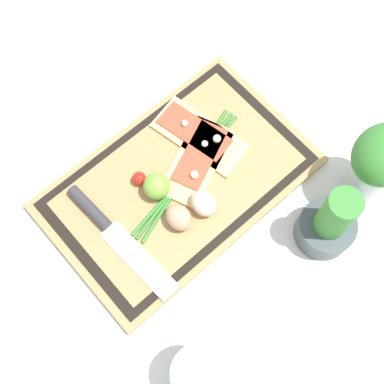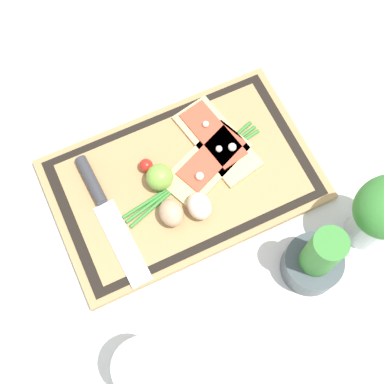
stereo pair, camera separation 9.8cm
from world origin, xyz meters
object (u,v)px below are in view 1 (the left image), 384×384
knife (104,223)px  pizza_slice_near (199,135)px  egg_brown (179,217)px  pizza_slice_far (197,160)px  herb_glass (380,161)px  herb_pot (329,224)px  lime (157,186)px  cherry_tomato_red (139,178)px  sauce_jar (199,375)px  egg_pink (202,205)px

knife → pizza_slice_near: bearing=-175.6°
egg_brown → pizza_slice_far: bearing=-147.3°
pizza_slice_far → herb_glass: bearing=131.2°
pizza_slice_far → herb_pot: bearing=107.5°
lime → cherry_tomato_red: lime is taller
sauce_jar → cherry_tomato_red: bearing=-113.8°
egg_brown → herb_pot: size_ratio=0.30×
pizza_slice_near → knife: 0.25m
herb_pot → sauce_jar: bearing=6.1°
lime → pizza_slice_far: bearing=177.8°
pizza_slice_near → lime: bearing=14.2°
pizza_slice_near → egg_brown: egg_brown is taller
lime → egg_brown: bearing=83.3°
herb_glass → lime: bearing=-38.4°
egg_brown → herb_pot: bearing=134.6°
sauce_jar → herb_pot: bearing=-173.9°
knife → cherry_tomato_red: cherry_tomato_red is taller
lime → herb_glass: (-0.31, 0.24, 0.07)m
lime → pizza_slice_near: bearing=-165.8°
cherry_tomato_red → sauce_jar: size_ratio=0.24×
egg_pink → cherry_tomato_red: egg_pink is taller
pizza_slice_far → egg_brown: (0.10, 0.07, 0.02)m
egg_brown → herb_pot: (-0.19, 0.19, 0.02)m
egg_pink → cherry_tomato_red: 0.13m
pizza_slice_far → knife: 0.21m
sauce_jar → egg_brown: bearing=-123.9°
knife → cherry_tomato_red: (-0.10, -0.02, 0.00)m
egg_brown → cherry_tomato_red: bearing=-88.0°
egg_brown → herb_pot: 0.27m
knife → herb_glass: size_ratio=1.43×
pizza_slice_near → herb_glass: size_ratio=1.05×
knife → lime: (-0.11, 0.01, 0.02)m
knife → egg_brown: egg_brown is taller
knife → sauce_jar: (0.04, 0.31, 0.02)m
knife → sauce_jar: bearing=81.9°
pizza_slice_far → egg_brown: egg_brown is taller
herb_pot → herb_glass: size_ratio=0.93×
pizza_slice_far → herb_pot: 0.27m
cherry_tomato_red → herb_glass: herb_glass is taller
herb_pot → sauce_jar: herb_pot is taller
pizza_slice_far → knife: size_ratio=0.73×
herb_glass → knife: bearing=-31.5°
pizza_slice_far → sauce_jar: size_ratio=1.85×
egg_brown → herb_pot: herb_pot is taller
pizza_slice_near → herb_glass: (-0.17, 0.28, 0.09)m
herb_pot → egg_pink: bearing=-52.2°
knife → egg_brown: 0.14m
pizza_slice_near → cherry_tomato_red: size_ratio=7.70×
herb_pot → herb_glass: 0.14m
knife → herb_glass: herb_glass is taller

